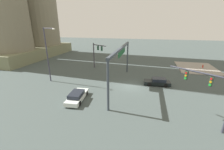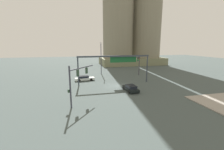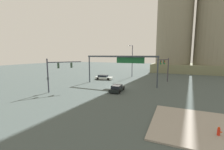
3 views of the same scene
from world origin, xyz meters
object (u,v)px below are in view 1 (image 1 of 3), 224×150
Objects in this scene: sedan_car_approaching at (157,82)px; fire_hydrant_on_curb at (203,66)px; traffic_signal_near_corner at (97,52)px; traffic_signal_opposite_side at (213,89)px; sedan_car_waiting_far at (77,96)px; streetlamp_curved_arm at (48,52)px.

fire_hydrant_on_curb is (13.01, -10.76, -0.09)m from sedan_car_approaching.
traffic_signal_opposite_side is at bearing -11.91° from traffic_signal_near_corner.
fire_hydrant_on_curb is at bearing -50.76° from sedan_car_waiting_far.
traffic_signal_near_corner is at bearing 3.91° from sedan_car_waiting_far.
sedan_car_approaching is at bearing 21.65° from streetlamp_curved_arm.
traffic_signal_near_corner reaches higher than fire_hydrant_on_curb.
streetlamp_curved_arm reaches higher than traffic_signal_opposite_side.
traffic_signal_opposite_side is 11.22m from sedan_car_approaching.
streetlamp_curved_arm reaches higher than fire_hydrant_on_curb.
traffic_signal_near_corner is at bearing 75.41° from streetlamp_curved_arm.
streetlamp_curved_arm is 13.08× the size of fire_hydrant_on_curb.
fire_hydrant_on_curb is (21.07, -21.52, -0.09)m from sedan_car_waiting_far.
fire_hydrant_on_curb is (15.65, -29.18, -4.85)m from streetlamp_curved_arm.
sedan_car_approaching is at bearing 140.40° from fire_hydrant_on_curb.
sedan_car_approaching is (9.83, 4.23, -3.38)m from traffic_signal_opposite_side.
traffic_signal_opposite_side is 1.23× the size of sedan_car_waiting_far.
sedan_car_waiting_far is (1.77, 14.99, -3.38)m from traffic_signal_opposite_side.
streetlamp_curved_arm reaches higher than sedan_car_approaching.
traffic_signal_opposite_side reaches higher than sedan_car_waiting_far.
traffic_signal_opposite_side reaches higher than fire_hydrant_on_curb.
fire_hydrant_on_curb is (22.84, -6.53, -3.47)m from traffic_signal_opposite_side.
sedan_car_waiting_far is (-15.22, -2.43, -3.36)m from traffic_signal_near_corner.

